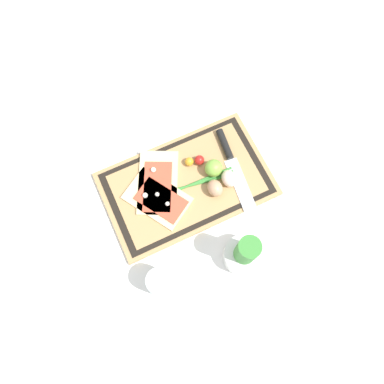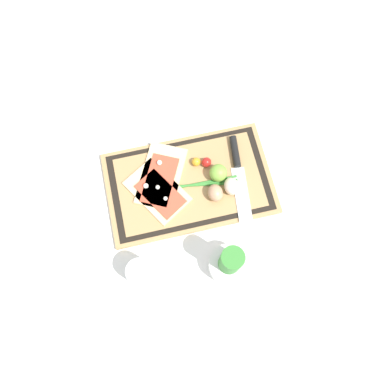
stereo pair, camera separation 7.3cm
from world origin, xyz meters
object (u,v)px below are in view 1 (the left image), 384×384
Objects in this scene: pizza_slice_near at (158,183)px; sauce_jar at (161,282)px; egg_brown at (215,188)px; egg_pink at (229,179)px; cherry_tomato_red at (199,160)px; herb_pot at (244,254)px; knife at (229,156)px; pizza_slice_far at (158,199)px; cherry_tomato_yellow at (189,162)px; lime at (214,168)px.

sauce_jar is at bearing 68.27° from pizza_slice_near.
egg_pink is at bearing -169.72° from egg_brown.
cherry_tomato_red is 0.17× the size of herb_pot.
knife is 0.09m from cherry_tomato_red.
cherry_tomato_red is (-0.16, -0.06, 0.01)m from pizza_slice_far.
cherry_tomato_yellow is at bearing -74.25° from egg_brown.
cherry_tomato_yellow is at bearing -127.30° from sauce_jar.
pizza_slice_near is 0.33m from herb_pot.
pizza_slice_far is at bearing 2.79° from lime.
lime reaches higher than egg_pink.
herb_pot is at bearing 173.07° from sauce_jar.
lime is at bearing -58.87° from egg_pink.
pizza_slice_near is 0.17m from lime.
pizza_slice_far is 2.24× the size of sauce_jar.
knife is at bearing -109.80° from herb_pot.
knife is 0.31m from herb_pot.
pizza_slice_near is 0.12m from cherry_tomato_yellow.
cherry_tomato_yellow is (-0.13, -0.06, 0.01)m from pizza_slice_far.
pizza_slice_far is 0.81× the size of knife.
cherry_tomato_red is at bearing 163.33° from cherry_tomato_yellow.
egg_pink is at bearing 119.43° from cherry_tomato_red.
knife is at bearing -142.85° from sauce_jar.
egg_brown is 0.54× the size of sauce_jar.
sauce_jar is (0.30, 0.19, 0.00)m from egg_pink.
pizza_slice_near is 4.39× the size of lime.
cherry_tomato_red is (0.05, -0.09, -0.01)m from egg_pink.
herb_pot is at bearing 87.53° from cherry_tomato_red.
herb_pot reaches higher than egg_pink.
egg_brown is at bearing -94.16° from herb_pot.
pizza_slice_near is 0.05m from pizza_slice_far.
lime is (0.03, -0.05, 0.00)m from egg_pink.
sauce_jar reaches higher than pizza_slice_far.
egg_pink is 0.05m from lime.
egg_pink reaches higher than pizza_slice_far.
knife is (-0.23, 0.01, 0.00)m from pizza_slice_near.
egg_brown is at bearing 105.75° from cherry_tomato_yellow.
egg_brown is (-0.14, 0.09, 0.02)m from pizza_slice_near.
pizza_slice_near is 0.29m from sauce_jar.
egg_pink is 0.31× the size of herb_pot.
cherry_tomato_red is 0.03m from cherry_tomato_yellow.
egg_brown is 0.12m from cherry_tomato_yellow.
pizza_slice_far is 0.30m from herb_pot.
cherry_tomato_red is at bearing -92.47° from herb_pot.
lime reaches higher than cherry_tomato_yellow.
egg_pink is 1.96× the size of cherry_tomato_yellow.
pizza_slice_far is 4.15× the size of egg_brown.
pizza_slice_far is 4.15× the size of egg_pink.
egg_brown is at bearing 164.16° from pizza_slice_far.
cherry_tomato_red is 0.38m from sauce_jar.
lime reaches higher than pizza_slice_near.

